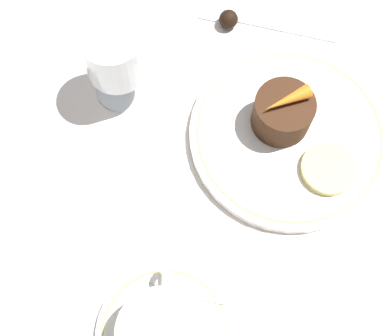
# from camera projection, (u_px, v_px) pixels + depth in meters

# --- Properties ---
(ground_plane) EXTENTS (3.00, 3.00, 0.00)m
(ground_plane) POSITION_uv_depth(u_px,v_px,m) (263.00, 126.00, 0.68)
(ground_plane) COLOR white
(dinner_plate) EXTENTS (0.25, 0.25, 0.01)m
(dinner_plate) POSITION_uv_depth(u_px,v_px,m) (288.00, 135.00, 0.67)
(dinner_plate) COLOR white
(dinner_plate) RESTS_ON ground_plane
(saucer) EXTENTS (0.15, 0.15, 0.01)m
(saucer) POSITION_uv_depth(u_px,v_px,m) (165.00, 334.00, 0.58)
(saucer) COLOR white
(saucer) RESTS_ON ground_plane
(coffee_cup) EXTENTS (0.12, 0.09, 0.05)m
(coffee_cup) POSITION_uv_depth(u_px,v_px,m) (161.00, 333.00, 0.56)
(coffee_cup) COLOR white
(coffee_cup) RESTS_ON saucer
(spoon) EXTENTS (0.02, 0.10, 0.00)m
(spoon) POSITION_uv_depth(u_px,v_px,m) (172.00, 294.00, 0.59)
(spoon) COLOR silver
(spoon) RESTS_ON saucer
(wine_glass) EXTENTS (0.07, 0.07, 0.12)m
(wine_glass) POSITION_uv_depth(u_px,v_px,m) (115.00, 57.00, 0.63)
(wine_glass) COLOR silver
(wine_glass) RESTS_ON ground_plane
(fork) EXTENTS (0.05, 0.19, 0.01)m
(fork) POSITION_uv_depth(u_px,v_px,m) (251.00, 22.00, 0.73)
(fork) COLOR silver
(fork) RESTS_ON ground_plane
(dessert_cake) EXTENTS (0.07, 0.07, 0.05)m
(dessert_cake) POSITION_uv_depth(u_px,v_px,m) (283.00, 114.00, 0.64)
(dessert_cake) COLOR #381E0F
(dessert_cake) RESTS_ON dinner_plate
(carrot_garnish) EXTENTS (0.04, 0.06, 0.02)m
(carrot_garnish) POSITION_uv_depth(u_px,v_px,m) (287.00, 101.00, 0.61)
(carrot_garnish) COLOR orange
(carrot_garnish) RESTS_ON dessert_cake
(pineapple_slice) EXTENTS (0.07, 0.07, 0.01)m
(pineapple_slice) POSITION_uv_depth(u_px,v_px,m) (329.00, 169.00, 0.64)
(pineapple_slice) COLOR #EFE075
(pineapple_slice) RESTS_ON dinner_plate
(chocolate_truffle) EXTENTS (0.03, 0.03, 0.03)m
(chocolate_truffle) POSITION_uv_depth(u_px,v_px,m) (229.00, 19.00, 0.72)
(chocolate_truffle) COLOR black
(chocolate_truffle) RESTS_ON ground_plane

